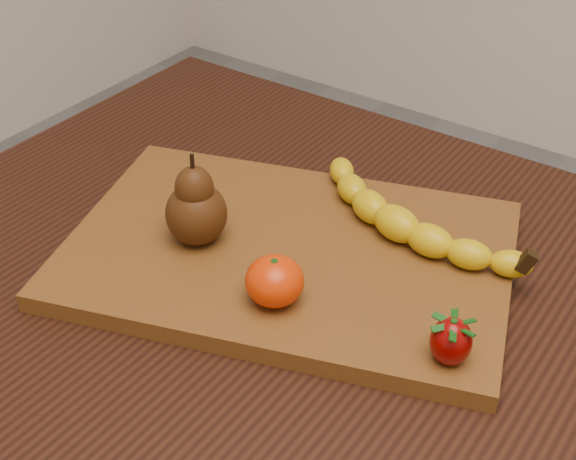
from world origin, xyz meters
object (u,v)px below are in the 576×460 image
Objects in this scene: cutting_board at (288,254)px; mandarin at (275,281)px; table at (340,360)px; pear at (195,199)px.

mandarin is at bearing -81.53° from cutting_board.
cutting_board reaches higher than table.
mandarin reaches higher than table.
cutting_board is at bearing 174.59° from table.
table is 2.22× the size of cutting_board.
pear reaches higher than cutting_board.
mandarin is (0.12, -0.03, -0.03)m from pear.
mandarin is at bearing -115.04° from table.
table is 10.07× the size of pear.
table is at bearing 13.21° from pear.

